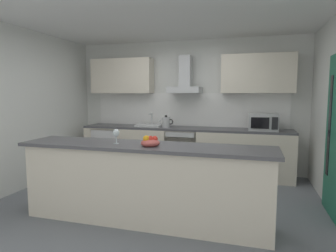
{
  "coord_description": "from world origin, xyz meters",
  "views": [
    {
      "loc": [
        1.26,
        -3.8,
        1.54
      ],
      "look_at": [
        0.01,
        0.51,
        1.05
      ],
      "focal_mm": 31.15,
      "sensor_mm": 36.0,
      "label": 1
    }
  ],
  "objects_px": {
    "oven": "(183,150)",
    "sink": "(150,125)",
    "microwave": "(263,122)",
    "kettle": "(166,122)",
    "fruit_bowl": "(150,142)",
    "refrigerator": "(110,148)",
    "range_hood": "(185,81)",
    "wine_glass": "(116,133)"
  },
  "relations": [
    {
      "from": "fruit_bowl",
      "to": "range_hood",
      "type": "bearing_deg",
      "value": 93.46
    },
    {
      "from": "refrigerator",
      "to": "range_hood",
      "type": "bearing_deg",
      "value": 4.85
    },
    {
      "from": "oven",
      "to": "sink",
      "type": "xyz_separation_m",
      "value": [
        -0.69,
        0.01,
        0.47
      ]
    },
    {
      "from": "range_hood",
      "to": "oven",
      "type": "bearing_deg",
      "value": -90.0
    },
    {
      "from": "refrigerator",
      "to": "oven",
      "type": "bearing_deg",
      "value": 0.1
    },
    {
      "from": "oven",
      "to": "sink",
      "type": "distance_m",
      "value": 0.83
    },
    {
      "from": "refrigerator",
      "to": "sink",
      "type": "xyz_separation_m",
      "value": [
        0.87,
        0.01,
        0.5
      ]
    },
    {
      "from": "sink",
      "to": "fruit_bowl",
      "type": "bearing_deg",
      "value": -70.2
    },
    {
      "from": "refrigerator",
      "to": "microwave",
      "type": "height_order",
      "value": "microwave"
    },
    {
      "from": "microwave",
      "to": "fruit_bowl",
      "type": "xyz_separation_m",
      "value": [
        -1.31,
        -2.28,
        -0.05
      ]
    },
    {
      "from": "wine_glass",
      "to": "fruit_bowl",
      "type": "bearing_deg",
      "value": -5.31
    },
    {
      "from": "wine_glass",
      "to": "fruit_bowl",
      "type": "relative_size",
      "value": 0.81
    },
    {
      "from": "oven",
      "to": "refrigerator",
      "type": "height_order",
      "value": "oven"
    },
    {
      "from": "microwave",
      "to": "sink",
      "type": "bearing_deg",
      "value": 178.96
    },
    {
      "from": "microwave",
      "to": "kettle",
      "type": "distance_m",
      "value": 1.79
    },
    {
      "from": "microwave",
      "to": "range_hood",
      "type": "relative_size",
      "value": 0.69
    },
    {
      "from": "kettle",
      "to": "fruit_bowl",
      "type": "distance_m",
      "value": 2.33
    },
    {
      "from": "range_hood",
      "to": "wine_glass",
      "type": "bearing_deg",
      "value": -97.12
    },
    {
      "from": "oven",
      "to": "microwave",
      "type": "relative_size",
      "value": 1.6
    },
    {
      "from": "microwave",
      "to": "refrigerator",
      "type": "bearing_deg",
      "value": 179.52
    },
    {
      "from": "refrigerator",
      "to": "fruit_bowl",
      "type": "bearing_deg",
      "value": -53.54
    },
    {
      "from": "oven",
      "to": "refrigerator",
      "type": "bearing_deg",
      "value": -179.9
    },
    {
      "from": "range_hood",
      "to": "wine_glass",
      "type": "relative_size",
      "value": 4.05
    },
    {
      "from": "refrigerator",
      "to": "range_hood",
      "type": "height_order",
      "value": "range_hood"
    },
    {
      "from": "refrigerator",
      "to": "sink",
      "type": "height_order",
      "value": "sink"
    },
    {
      "from": "microwave",
      "to": "wine_glass",
      "type": "distance_m",
      "value": 2.85
    },
    {
      "from": "refrigerator",
      "to": "kettle",
      "type": "distance_m",
      "value": 1.35
    },
    {
      "from": "wine_glass",
      "to": "fruit_bowl",
      "type": "xyz_separation_m",
      "value": [
        0.45,
        -0.04,
        -0.08
      ]
    },
    {
      "from": "refrigerator",
      "to": "range_hood",
      "type": "distance_m",
      "value": 2.07
    },
    {
      "from": "sink",
      "to": "kettle",
      "type": "xyz_separation_m",
      "value": [
        0.35,
        -0.04,
        0.08
      ]
    },
    {
      "from": "fruit_bowl",
      "to": "kettle",
      "type": "bearing_deg",
      "value": 102.01
    },
    {
      "from": "oven",
      "to": "microwave",
      "type": "height_order",
      "value": "microwave"
    },
    {
      "from": "oven",
      "to": "wine_glass",
      "type": "distance_m",
      "value": 2.37
    },
    {
      "from": "oven",
      "to": "wine_glass",
      "type": "relative_size",
      "value": 4.5
    },
    {
      "from": "wine_glass",
      "to": "sink",
      "type": "bearing_deg",
      "value": 99.67
    },
    {
      "from": "microwave",
      "to": "sink",
      "type": "xyz_separation_m",
      "value": [
        -2.14,
        0.04,
        -0.12
      ]
    },
    {
      "from": "oven",
      "to": "kettle",
      "type": "height_order",
      "value": "kettle"
    },
    {
      "from": "oven",
      "to": "wine_glass",
      "type": "xyz_separation_m",
      "value": [
        -0.3,
        -2.27,
        0.61
      ]
    },
    {
      "from": "oven",
      "to": "range_hood",
      "type": "distance_m",
      "value": 1.33
    },
    {
      "from": "oven",
      "to": "fruit_bowl",
      "type": "height_order",
      "value": "fruit_bowl"
    },
    {
      "from": "microwave",
      "to": "wine_glass",
      "type": "relative_size",
      "value": 2.81
    },
    {
      "from": "kettle",
      "to": "range_hood",
      "type": "relative_size",
      "value": 0.4
    }
  ]
}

